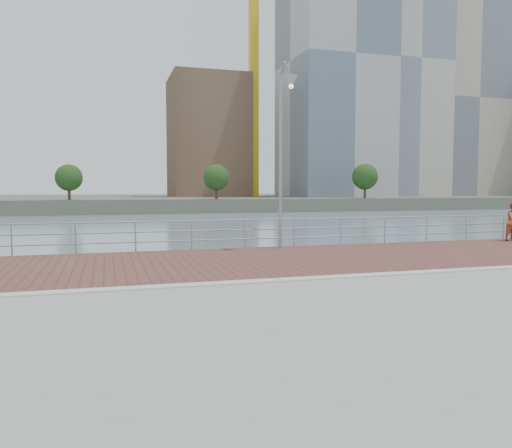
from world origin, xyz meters
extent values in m
plane|color=slate|center=(0.00, 0.00, -2.00)|extent=(400.00, 400.00, 0.00)
cube|color=gray|center=(0.00, -5.00, -1.00)|extent=(40.00, 24.00, 2.00)
cube|color=brown|center=(0.00, 3.60, 0.01)|extent=(40.00, 6.80, 0.02)
cube|color=#B7B5AD|center=(0.00, 0.00, 0.03)|extent=(40.00, 0.40, 0.06)
cube|color=#4C5142|center=(0.00, 122.50, -0.75)|extent=(320.00, 95.00, 2.50)
cylinder|color=#8C9EA8|center=(-7.18, 7.00, 0.55)|extent=(0.06, 0.06, 1.10)
cylinder|color=#8C9EA8|center=(-5.13, 7.00, 0.55)|extent=(0.06, 0.06, 1.10)
cylinder|color=#8C9EA8|center=(-3.08, 7.00, 0.55)|extent=(0.06, 0.06, 1.10)
cylinder|color=#8C9EA8|center=(-1.03, 7.00, 0.55)|extent=(0.06, 0.06, 1.10)
cylinder|color=#8C9EA8|center=(1.03, 7.00, 0.55)|extent=(0.06, 0.06, 1.10)
cylinder|color=#8C9EA8|center=(3.08, 7.00, 0.55)|extent=(0.06, 0.06, 1.10)
cylinder|color=#8C9EA8|center=(5.13, 7.00, 0.55)|extent=(0.06, 0.06, 1.10)
cylinder|color=#8C9EA8|center=(7.18, 7.00, 0.55)|extent=(0.06, 0.06, 1.10)
cylinder|color=#8C9EA8|center=(9.24, 7.00, 0.55)|extent=(0.06, 0.06, 1.10)
cylinder|color=#8C9EA8|center=(11.29, 7.00, 0.55)|extent=(0.06, 0.06, 1.10)
cylinder|color=#8C9EA8|center=(13.34, 7.00, 0.55)|extent=(0.06, 0.06, 1.10)
cylinder|color=#8C9EA8|center=(0.00, 7.00, 1.10)|extent=(39.00, 0.05, 0.05)
cylinder|color=#8C9EA8|center=(0.00, 7.00, 0.73)|extent=(39.00, 0.05, 0.05)
cylinder|color=#8C9EA8|center=(0.00, 7.00, 0.36)|extent=(39.00, 0.05, 0.05)
cylinder|color=gray|center=(2.33, 6.50, 3.31)|extent=(0.13, 0.13, 6.61)
cylinder|color=gray|center=(2.33, 5.95, 6.61)|extent=(0.08, 1.10, 0.08)
cone|color=#B2B2AD|center=(2.33, 5.40, 6.39)|extent=(0.48, 0.48, 0.39)
cube|color=gold|center=(30.00, 104.00, 25.50)|extent=(2.00, 2.00, 50.00)
cube|color=brown|center=(20.00, 110.00, 14.98)|extent=(18.00, 18.00, 28.95)
cube|color=#9E9EA3|center=(48.00, 98.00, 31.63)|extent=(22.00, 22.00, 62.26)
cube|color=#B2ADA3|center=(72.00, 108.00, 35.15)|extent=(20.00, 20.00, 69.30)
cube|color=#ADA38E|center=(95.00, 115.00, 27.64)|extent=(24.00, 22.00, 54.27)
cylinder|color=#473323|center=(-10.00, 77.00, 2.23)|extent=(0.50, 0.50, 3.46)
sphere|color=#193814|center=(-10.00, 77.00, 4.21)|extent=(4.45, 4.45, 4.45)
cylinder|color=#473323|center=(15.00, 77.00, 2.33)|extent=(0.50, 0.50, 3.67)
sphere|color=#193814|center=(15.00, 77.00, 4.43)|extent=(4.71, 4.71, 4.71)
cylinder|color=#473323|center=(45.00, 77.00, 2.49)|extent=(0.50, 0.50, 3.98)
sphere|color=#193814|center=(45.00, 77.00, 4.76)|extent=(5.11, 5.11, 5.11)
camera|label=1|loc=(-4.06, -11.54, 2.29)|focal=35.00mm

